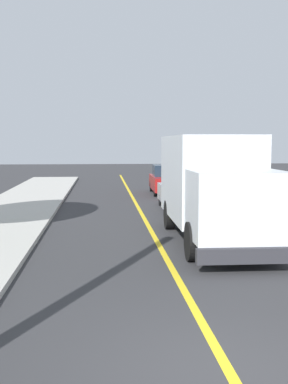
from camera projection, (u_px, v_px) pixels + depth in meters
The scene contains 5 objects.
ground_plane at pixel (231, 374), 6.28m from camera, with size 120.00×120.00×0.00m, color #303033.
centre_line_yellow at pixel (152, 232), 16.19m from camera, with size 0.16×56.00×0.01m, color gold.
box_truck at pixel (212, 183), 14.70m from camera, with size 2.47×7.20×3.20m.
parked_car_near at pixel (183, 192), 21.55m from camera, with size 1.82×4.41×1.67m.
parked_car_mid at pixel (167, 180), 28.07m from camera, with size 1.90×4.44×1.67m.
Camera 1 is at (-1.64, -5.88, 3.01)m, focal length 45.32 mm.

